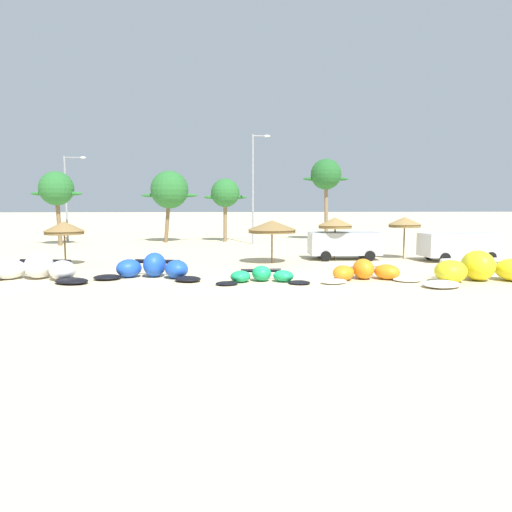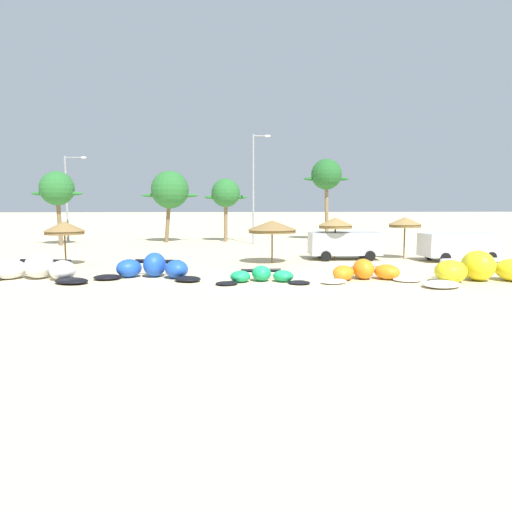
% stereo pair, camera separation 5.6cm
% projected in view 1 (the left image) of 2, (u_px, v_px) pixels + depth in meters
% --- Properties ---
extents(ground_plane, '(260.00, 260.00, 0.00)m').
position_uv_depth(ground_plane, '(274.00, 280.00, 24.51)').
color(ground_plane, beige).
extents(kite_far_left, '(6.72, 3.61, 1.34)m').
position_uv_depth(kite_far_left, '(36.00, 270.00, 24.66)').
color(kite_far_left, black).
rests_on(kite_far_left, ground).
extents(kite_left, '(5.77, 3.18, 1.29)m').
position_uv_depth(kite_left, '(153.00, 268.00, 25.21)').
color(kite_left, black).
rests_on(kite_left, ground).
extents(kite_left_of_center, '(4.82, 2.20, 0.77)m').
position_uv_depth(kite_left_of_center, '(262.00, 276.00, 24.00)').
color(kite_left_of_center, black).
rests_on(kite_left_of_center, ground).
extents(kite_center, '(5.36, 2.71, 1.04)m').
position_uv_depth(kite_center, '(365.00, 272.00, 24.58)').
color(kite_center, white).
rests_on(kite_center, ground).
extents(kite_right_of_center, '(7.79, 3.87, 1.51)m').
position_uv_depth(kite_right_of_center, '(483.00, 270.00, 23.98)').
color(kite_right_of_center, white).
rests_on(kite_right_of_center, ground).
extents(beach_umbrella_near_van, '(2.44, 2.44, 2.72)m').
position_uv_depth(beach_umbrella_near_van, '(64.00, 228.00, 29.65)').
color(beach_umbrella_near_van, brown).
rests_on(beach_umbrella_near_van, ground).
extents(beach_umbrella_middle, '(3.12, 3.12, 2.73)m').
position_uv_depth(beach_umbrella_middle, '(272.00, 226.00, 30.76)').
color(beach_umbrella_middle, brown).
rests_on(beach_umbrella_middle, ground).
extents(beach_umbrella_near_palms, '(2.29, 2.29, 2.85)m').
position_uv_depth(beach_umbrella_near_palms, '(335.00, 223.00, 32.36)').
color(beach_umbrella_near_palms, brown).
rests_on(beach_umbrella_near_palms, ground).
extents(beach_umbrella_outermost, '(2.22, 2.22, 2.86)m').
position_uv_depth(beach_umbrella_outermost, '(405.00, 222.00, 33.06)').
color(beach_umbrella_outermost, brown).
rests_on(beach_umbrella_outermost, ground).
extents(parked_van, '(5.27, 2.60, 1.84)m').
position_uv_depth(parked_van, '(458.00, 245.00, 32.03)').
color(parked_van, silver).
rests_on(parked_van, ground).
extents(parked_car_second, '(4.73, 2.33, 1.84)m').
position_uv_depth(parked_car_second, '(343.00, 243.00, 32.95)').
color(parked_car_second, '#B2B7BC').
rests_on(parked_car_second, ground).
extents(palm_leftmost, '(4.45, 2.97, 6.47)m').
position_uv_depth(palm_leftmost, '(56.00, 189.00, 42.37)').
color(palm_leftmost, brown).
rests_on(palm_leftmost, ground).
extents(palm_left, '(5.28, 3.52, 6.70)m').
position_uv_depth(palm_left, '(169.00, 190.00, 45.48)').
color(palm_left, brown).
rests_on(palm_left, ground).
extents(palm_left_of_gap, '(4.08, 2.72, 6.01)m').
position_uv_depth(palm_left_of_gap, '(225.00, 194.00, 46.35)').
color(palm_left_of_gap, '#7F6647').
rests_on(palm_left_of_gap, ground).
extents(palm_center_left, '(4.45, 2.97, 7.94)m').
position_uv_depth(palm_center_left, '(326.00, 175.00, 47.27)').
color(palm_center_left, '#7F6647').
rests_on(palm_center_left, ground).
extents(lamppost_west, '(2.10, 0.24, 8.09)m').
position_uv_depth(lamppost_west, '(68.00, 193.00, 46.13)').
color(lamppost_west, gray).
rests_on(lamppost_west, ground).
extents(lamppost_west_center, '(1.65, 0.24, 9.75)m').
position_uv_depth(lamppost_west_center, '(254.00, 184.00, 43.49)').
color(lamppost_west_center, gray).
rests_on(lamppost_west_center, ground).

